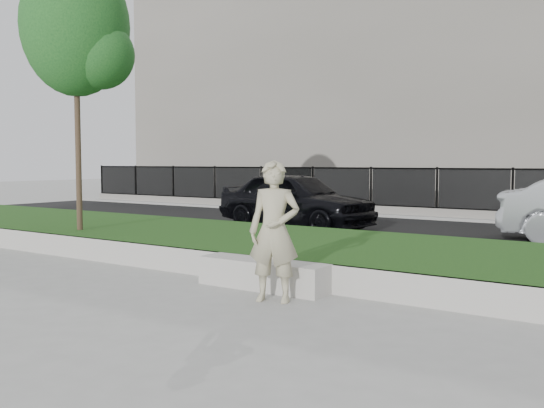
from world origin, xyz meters
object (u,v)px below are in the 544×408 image
Objects in this scene: book at (266,258)px; man at (274,231)px; stone_bench at (263,274)px; young_tree at (79,31)px; car_dark at (295,200)px.

man is at bearing -43.66° from book.
stone_bench is 1.05m from man.
man is 0.33× the size of young_tree.
stone_bench is 6.74m from young_tree.
book is at bearing 112.67° from man.
stone_bench is at bearing -69.22° from book.
young_tree is at bearing 168.66° from stone_bench.
car_dark is at bearing 123.61° from book.
young_tree is at bearing 170.93° from car_dark.
car_dark is (-3.57, 6.43, 0.37)m from book.
man reaches higher than car_dark.
man is at bearing -142.47° from car_dark.
man is 8.24m from car_dark.
young_tree is 1.24× the size of car_dark.
man is at bearing -44.25° from stone_bench.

